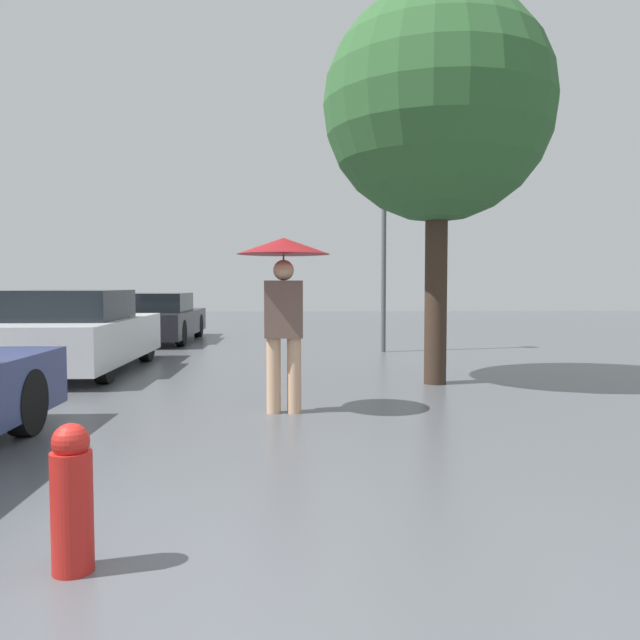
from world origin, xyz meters
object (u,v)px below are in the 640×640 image
object	(u,v)px
parked_car_middle	(74,333)
street_lamp	(384,172)
fire_hydrant	(72,498)
parked_car_farthest	(159,319)
tree	(438,108)
pedestrian	(284,278)

from	to	relation	value
parked_car_middle	street_lamp	world-z (taller)	street_lamp
street_lamp	fire_hydrant	bearing A→B (deg)	-106.84
parked_car_farthest	fire_hydrant	xyz separation A→B (m)	(2.20, -12.48, -0.20)
parked_car_farthest	tree	world-z (taller)	tree
parked_car_farthest	street_lamp	xyz separation A→B (m)	(5.17, -2.67, 3.14)
pedestrian	fire_hydrant	bearing A→B (deg)	-104.78
parked_car_farthest	street_lamp	distance (m)	6.61
parked_car_middle	tree	distance (m)	6.54
parked_car_middle	street_lamp	distance (m)	6.78
pedestrian	parked_car_farthest	size ratio (longest dim) A/B	0.44
pedestrian	street_lamp	distance (m)	6.79
pedestrian	fire_hydrant	xyz separation A→B (m)	(-0.98, -3.72, -1.10)
street_lamp	tree	bearing A→B (deg)	-88.40
fire_hydrant	pedestrian	bearing A→B (deg)	75.22
parked_car_farthest	pedestrian	bearing A→B (deg)	-70.08
fire_hydrant	tree	bearing A→B (deg)	61.29
parked_car_middle	tree	world-z (taller)	tree
parked_car_farthest	fire_hydrant	distance (m)	12.67
street_lamp	parked_car_farthest	bearing A→B (deg)	152.69
pedestrian	parked_car_farthest	xyz separation A→B (m)	(-3.18, 8.76, -0.91)
parked_car_farthest	fire_hydrant	bearing A→B (deg)	-80.02
parked_car_farthest	street_lamp	size ratio (longest dim) A/B	0.81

